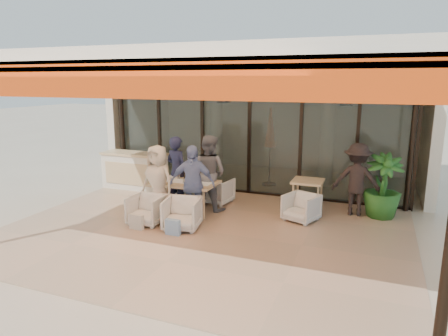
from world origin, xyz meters
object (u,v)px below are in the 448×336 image
at_px(side_table, 308,185).
at_px(chair_near_right, 182,212).
at_px(host_counter, 135,171).
at_px(chair_near_left, 147,208).
at_px(diner_cream, 158,182).
at_px(diner_grey, 209,173).
at_px(diner_navy, 177,171).
at_px(standing_woman, 357,180).
at_px(dining_table, 184,184).
at_px(potted_palm, 383,186).
at_px(diner_periwinkle, 192,184).
at_px(chair_far_right, 217,190).
at_px(side_chair, 301,206).
at_px(chair_far_left, 187,187).

bearing_deg(side_table, chair_near_right, -135.97).
xyz_separation_m(host_counter, chair_near_left, (1.82, -2.31, -0.18)).
bearing_deg(diner_cream, diner_grey, 54.39).
distance_m(diner_navy, standing_woman, 4.17).
distance_m(dining_table, potted_palm, 4.42).
height_order(host_counter, side_table, host_counter).
xyz_separation_m(chair_near_left, chair_near_right, (0.84, 0.00, 0.01)).
distance_m(dining_table, diner_cream, 0.63).
relative_size(dining_table, diner_periwinkle, 0.89).
distance_m(diner_navy, diner_cream, 0.90).
xyz_separation_m(chair_near_left, potted_palm, (4.64, 2.24, 0.37)).
bearing_deg(dining_table, standing_woman, 18.59).
bearing_deg(chair_far_right, host_counter, -0.92).
bearing_deg(dining_table, diner_periwinkle, -46.80).
bearing_deg(chair_near_left, side_chair, 22.38).
relative_size(host_counter, chair_far_left, 2.69).
bearing_deg(chair_far_right, diner_grey, 97.80).
height_order(chair_near_right, diner_grey, diner_grey).
bearing_deg(standing_woman, dining_table, 19.47).
distance_m(chair_far_left, diner_grey, 1.12).
relative_size(chair_near_left, side_table, 0.94).
xyz_separation_m(dining_table, standing_woman, (3.68, 1.24, 0.14)).
xyz_separation_m(chair_near_left, side_table, (3.03, 2.11, 0.29)).
relative_size(side_table, side_chair, 1.11).
bearing_deg(side_chair, chair_near_right, -127.53).
height_order(diner_periwinkle, side_chair, diner_periwinkle).
bearing_deg(side_table, side_chair, -90.00).
relative_size(chair_far_left, chair_far_right, 0.98).
bearing_deg(diner_navy, dining_table, 150.02).
bearing_deg(diner_grey, diner_navy, 11.47).
relative_size(chair_near_right, diner_navy, 0.42).
relative_size(host_counter, side_table, 2.48).
distance_m(chair_near_left, side_chair, 3.32).
bearing_deg(chair_far_left, side_chair, 167.07).
bearing_deg(diner_periwinkle, dining_table, 123.01).
height_order(dining_table, diner_periwinkle, diner_periwinkle).
bearing_deg(diner_navy, diner_cream, 107.18).
height_order(side_table, potted_palm, potted_palm).
xyz_separation_m(chair_near_left, side_chair, (3.03, 1.36, -0.01)).
relative_size(chair_far_right, diner_grey, 0.39).
xyz_separation_m(diner_grey, standing_woman, (3.25, 0.79, -0.06)).
bearing_deg(chair_near_left, diner_periwinkle, 28.89).
bearing_deg(chair_far_right, dining_table, 73.39).
bearing_deg(chair_near_right, diner_navy, 109.98).
xyz_separation_m(side_chair, potted_palm, (1.62, 0.88, 0.39)).
relative_size(chair_near_right, diner_periwinkle, 0.43).
bearing_deg(diner_navy, diner_grey, -162.82).
bearing_deg(diner_grey, standing_woman, -154.80).
relative_size(chair_far_right, diner_navy, 0.41).
relative_size(diner_navy, standing_woman, 1.03).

